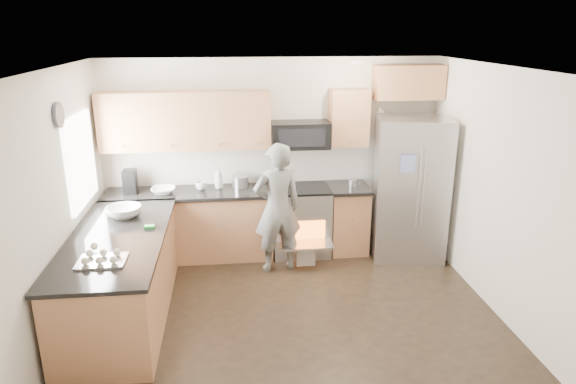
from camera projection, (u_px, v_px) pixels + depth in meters
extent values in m
plane|color=black|center=(289.00, 318.00, 5.48)|extent=(4.50, 4.50, 0.00)
cube|color=silver|center=(272.00, 156.00, 6.98)|extent=(4.50, 0.04, 2.60)
cube|color=silver|center=(325.00, 308.00, 3.19)|extent=(4.50, 0.04, 2.60)
cube|color=silver|center=(53.00, 212.00, 4.85)|extent=(0.04, 4.00, 2.60)
cube|color=silver|center=(504.00, 196.00, 5.32)|extent=(0.04, 4.00, 2.60)
cube|color=white|center=(289.00, 69.00, 4.68)|extent=(4.50, 4.00, 0.04)
cube|color=white|center=(81.00, 160.00, 5.72)|extent=(0.04, 1.00, 1.00)
cylinder|color=#FFECCC|center=(357.00, 62.00, 5.82)|extent=(0.14, 0.14, 0.02)
cylinder|color=#474754|center=(59.00, 115.00, 5.01)|extent=(0.03, 0.26, 0.26)
cube|color=#B77649|center=(191.00, 226.00, 6.84)|extent=(2.15, 0.60, 0.87)
cube|color=black|center=(189.00, 193.00, 6.68)|extent=(2.19, 0.64, 0.04)
cube|color=#B77649|center=(347.00, 220.00, 7.06)|extent=(0.50, 0.60, 0.87)
cube|color=black|center=(349.00, 188.00, 6.91)|extent=(0.54, 0.64, 0.04)
cube|color=#B77649|center=(186.00, 121.00, 6.54)|extent=(2.16, 0.33, 0.74)
cube|color=#B77649|center=(349.00, 117.00, 6.76)|extent=(0.50, 0.33, 0.74)
cube|color=#B77649|center=(408.00, 82.00, 6.71)|extent=(0.90, 0.33, 0.44)
imported|color=white|center=(163.00, 190.00, 6.60)|extent=(0.31, 0.31, 0.08)
imported|color=silver|center=(219.00, 178.00, 6.78)|extent=(0.11, 0.11, 0.28)
imported|color=silver|center=(201.00, 186.00, 6.73)|extent=(0.14, 0.14, 0.11)
cylinder|color=#B7B7BC|center=(241.00, 181.00, 6.86)|extent=(0.22, 0.22, 0.15)
cube|color=black|center=(130.00, 182.00, 6.58)|extent=(0.16, 0.20, 0.31)
cylinder|color=#B7B7BC|center=(353.00, 183.00, 6.91)|extent=(0.11, 0.11, 0.09)
cube|color=#B77649|center=(122.00, 279.00, 5.40)|extent=(0.90, 2.30, 0.87)
cube|color=black|center=(117.00, 238.00, 5.26)|extent=(0.96, 2.36, 0.04)
imported|color=silver|center=(124.00, 212.00, 5.77)|extent=(0.39, 0.39, 0.12)
cube|color=green|center=(149.00, 227.00, 5.46)|extent=(0.10, 0.07, 0.03)
cube|color=#B7B7BC|center=(101.00, 258.00, 4.66)|extent=(0.43, 0.33, 0.09)
cube|color=#B7B7BC|center=(301.00, 221.00, 6.97)|extent=(0.76, 0.62, 0.90)
cube|color=black|center=(301.00, 189.00, 6.83)|extent=(0.76, 0.60, 0.03)
cube|color=orange|center=(304.00, 233.00, 6.69)|extent=(0.56, 0.02, 0.34)
cube|color=#B7B7BC|center=(306.00, 245.00, 6.56)|extent=(0.70, 0.34, 0.03)
cube|color=beige|center=(306.00, 256.00, 6.55)|extent=(0.24, 0.03, 0.28)
cube|color=black|center=(300.00, 135.00, 6.72)|extent=(0.76, 0.40, 0.34)
cube|color=#B7B7BC|center=(410.00, 189.00, 6.75)|extent=(1.03, 0.86, 1.88)
cylinder|color=#B7B7BC|center=(418.00, 187.00, 6.36)|extent=(0.02, 0.02, 1.02)
cylinder|color=#B7B7BC|center=(423.00, 187.00, 6.37)|extent=(0.02, 0.02, 1.02)
cube|color=pink|center=(435.00, 202.00, 6.45)|extent=(0.24, 0.05, 0.31)
cube|color=#8E9DE3|center=(408.00, 164.00, 6.26)|extent=(0.18, 0.04, 0.22)
imported|color=slate|center=(278.00, 208.00, 6.36)|extent=(0.66, 0.49, 1.65)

